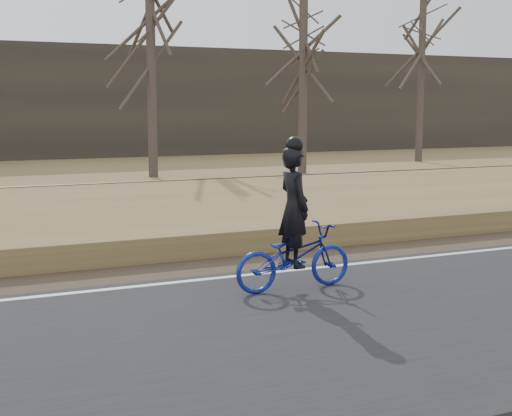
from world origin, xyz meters
name	(u,v)px	position (x,y,z in m)	size (l,w,h in m)	color
ground	(68,302)	(0.00, 0.00, 0.00)	(120.00, 120.00, 0.00)	olive
road	(105,355)	(0.00, -2.50, 0.03)	(120.00, 6.00, 0.06)	black
edge_line	(66,294)	(0.00, 0.20, 0.07)	(120.00, 0.12, 0.01)	silver
shoulder	(56,281)	(0.00, 1.20, 0.02)	(120.00, 1.60, 0.04)	#473A2B
embankment	(32,237)	(0.00, 4.20, 0.22)	(120.00, 5.00, 0.44)	olive
ballast	(14,211)	(0.00, 8.00, 0.23)	(120.00, 3.00, 0.45)	slate
railroad	(13,199)	(0.00, 8.00, 0.53)	(120.00, 2.40, 0.29)	black
cyclist	(294,242)	(3.15, -0.88, 0.78)	(1.87, 0.69, 2.27)	navy
bare_tree_center	(151,54)	(6.04, 17.00, 4.73)	(0.36, 0.36, 9.46)	#4A3F36
bare_tree_right	(303,84)	(12.14, 16.10, 3.67)	(0.36, 0.36, 7.34)	#4A3F36
bare_tree_far_right	(421,72)	(20.42, 19.35, 4.45)	(0.36, 0.36, 8.90)	#4A3F36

